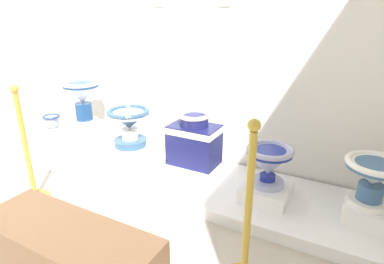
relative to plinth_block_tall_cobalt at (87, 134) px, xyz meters
The scene contains 16 objects.
display_platform 1.33m from the plinth_block_tall_cobalt, ahead, with size 3.28×0.82×0.09m, color white.
plinth_block_tall_cobalt is the anchor object (origin of this frame).
antique_toilet_tall_cobalt 0.43m from the plinth_block_tall_cobalt, ahead, with size 0.37×0.37×0.44m.
plinth_block_leftmost 0.71m from the plinth_block_tall_cobalt, 10.72° to the right, with size 0.37×0.39×0.19m, color white.
antique_toilet_leftmost 0.76m from the plinth_block_tall_cobalt, 10.72° to the right, with size 0.38×0.38×0.34m.
plinth_block_pale_glazed 1.36m from the plinth_block_tall_cobalt, ahead, with size 0.39×0.38×0.16m, color white.
antique_toilet_pale_glazed 1.38m from the plinth_block_tall_cobalt, ahead, with size 0.40×0.27×0.43m.
plinth_block_broad_patterned 1.97m from the plinth_block_tall_cobalt, ahead, with size 0.34×0.37×0.11m, color white.
antique_toilet_broad_patterned 1.97m from the plinth_block_tall_cobalt, ahead, with size 0.35×0.35×0.31m.
plinth_block_slender_white 2.64m from the plinth_block_tall_cobalt, ahead, with size 0.29×0.33×0.13m, color white.
antique_toilet_slender_white 2.65m from the plinth_block_tall_cobalt, ahead, with size 0.37×0.37×0.33m.
info_placard_first 1.35m from the plinth_block_tall_cobalt, 83.95° to the left, with size 0.10×0.01×0.13m.
decorative_vase_companion 0.37m from the plinth_block_tall_cobalt, 158.21° to the right, with size 0.27×0.27×0.41m.
stanchion_post_near_left 0.92m from the plinth_block_tall_cobalt, 72.02° to the right, with size 0.22×0.22×0.94m.
stanchion_post_near_right 2.26m from the plinth_block_tall_cobalt, 23.27° to the right, with size 0.26×0.26×0.97m.
museum_bench 1.88m from the plinth_block_tall_cobalt, 47.09° to the right, with size 1.02×0.36×0.40m, color brown.
Camera 1 is at (3.03, 0.11, 1.42)m, focal length 30.08 mm.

